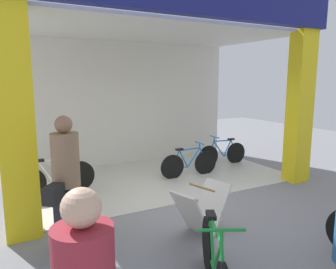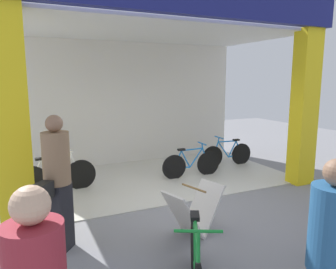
% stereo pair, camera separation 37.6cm
% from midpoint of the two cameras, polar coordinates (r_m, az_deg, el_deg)
% --- Properties ---
extents(ground_plane, '(20.18, 20.18, 0.00)m').
position_cam_midpoint_polar(ground_plane, '(6.12, 1.94, -11.86)').
color(ground_plane, gray).
rests_on(ground_plane, ground).
extents(shop_facade, '(6.29, 3.63, 4.13)m').
position_cam_midpoint_polar(shop_facade, '(7.20, -4.77, 9.32)').
color(shop_facade, beige).
rests_on(shop_facade, ground).
extents(bicycle_inside_0, '(1.57, 0.43, 0.86)m').
position_cam_midpoint_polar(bicycle_inside_0, '(6.78, -20.82, -7.24)').
color(bicycle_inside_0, black).
rests_on(bicycle_inside_0, ground).
extents(bicycle_inside_1, '(1.45, 0.40, 0.80)m').
position_cam_midpoint_polar(bicycle_inside_1, '(7.53, 2.32, -5.16)').
color(bicycle_inside_1, black).
rests_on(bicycle_inside_1, ground).
extents(bicycle_inside_2, '(1.45, 0.40, 0.80)m').
position_cam_midpoint_polar(bicycle_inside_2, '(8.62, 8.40, -3.34)').
color(bicycle_inside_2, black).
rests_on(bicycle_inside_2, ground).
extents(bicycle_parked_0, '(0.77, 1.48, 0.90)m').
position_cam_midpoint_polar(bicycle_parked_0, '(3.61, 5.05, -21.83)').
color(bicycle_parked_0, black).
rests_on(bicycle_parked_0, ground).
extents(sandwich_board_sign, '(0.97, 0.69, 0.73)m').
position_cam_midpoint_polar(sandwich_board_sign, '(4.86, 3.61, -13.19)').
color(sandwich_board_sign, silver).
rests_on(sandwich_board_sign, ground).
extents(pedestrian_2, '(0.59, 0.65, 1.81)m').
position_cam_midpoint_polar(pedestrian_2, '(4.38, -19.94, -8.25)').
color(pedestrian_2, black).
rests_on(pedestrian_2, ground).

